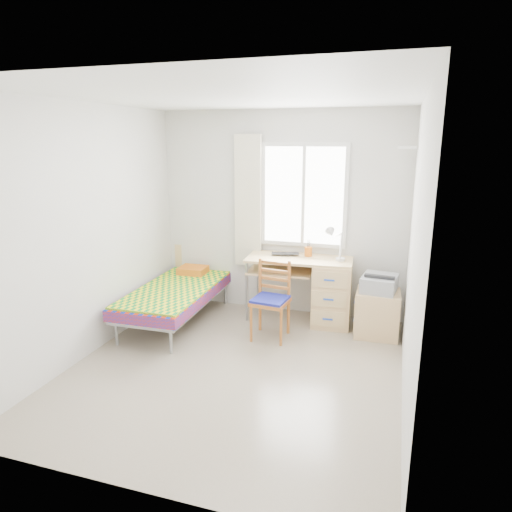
{
  "coord_description": "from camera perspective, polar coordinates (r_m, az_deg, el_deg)",
  "views": [
    {
      "loc": [
        1.44,
        -3.91,
        2.23
      ],
      "look_at": [
        0.04,
        0.55,
        1.04
      ],
      "focal_mm": 32.0,
      "sensor_mm": 36.0,
      "label": 1
    }
  ],
  "objects": [
    {
      "name": "floating_shelf",
      "position": [
        5.31,
        18.4,
        12.76
      ],
      "size": [
        0.2,
        0.32,
        0.03
      ],
      "primitive_type": "cube",
      "color": "white",
      "rests_on": "wall_right"
    },
    {
      "name": "pen_cup",
      "position": [
        5.75,
        6.55,
        0.55
      ],
      "size": [
        0.1,
        0.1,
        0.12
      ],
      "primitive_type": "cylinder",
      "rotation": [
        0.0,
        0.0,
        -0.05
      ],
      "color": "orange",
      "rests_on": "desk"
    },
    {
      "name": "wall_left",
      "position": [
        5.04,
        -20.12,
        2.82
      ],
      "size": [
        0.0,
        3.5,
        3.5
      ],
      "primitive_type": "plane",
      "rotation": [
        1.57,
        0.0,
        1.57
      ],
      "color": "silver",
      "rests_on": "ground"
    },
    {
      "name": "curtain",
      "position": [
        5.95,
        -1.0,
        6.8
      ],
      "size": [
        0.35,
        0.05,
        1.7
      ],
      "primitive_type": "cube",
      "color": "beige",
      "rests_on": "wall_back"
    },
    {
      "name": "floor",
      "position": [
        4.73,
        -2.57,
        -13.82
      ],
      "size": [
        3.5,
        3.5,
        0.0
      ],
      "primitive_type": "plane",
      "color": "#BCAD93",
      "rests_on": "ground"
    },
    {
      "name": "task_lamp",
      "position": [
        5.44,
        9.78,
        1.98
      ],
      "size": [
        0.24,
        0.33,
        0.44
      ],
      "rotation": [
        0.0,
        0.0,
        0.05
      ],
      "color": "white",
      "rests_on": "desk"
    },
    {
      "name": "bed",
      "position": [
        5.82,
        -9.65,
        -4.37
      ],
      "size": [
        0.89,
        1.85,
        0.79
      ],
      "rotation": [
        0.0,
        0.0,
        0.02
      ],
      "color": "#919599",
      "rests_on": "floor"
    },
    {
      "name": "window",
      "position": [
        5.79,
        5.98,
        7.52
      ],
      "size": [
        1.1,
        0.04,
        1.3
      ],
      "color": "white",
      "rests_on": "wall_back"
    },
    {
      "name": "chair",
      "position": [
        5.24,
        2.02,
        -4.88
      ],
      "size": [
        0.43,
        0.43,
        0.9
      ],
      "rotation": [
        0.0,
        0.0,
        -0.11
      ],
      "color": "#A24F1F",
      "rests_on": "floor"
    },
    {
      "name": "wall_back",
      "position": [
        5.92,
        3.1,
        5.27
      ],
      "size": [
        3.2,
        0.0,
        3.2
      ],
      "primitive_type": "plane",
      "rotation": [
        1.57,
        0.0,
        0.0
      ],
      "color": "silver",
      "rests_on": "ground"
    },
    {
      "name": "desk",
      "position": [
        5.72,
        8.79,
        -4.09
      ],
      "size": [
        1.34,
        0.69,
        0.81
      ],
      "rotation": [
        0.0,
        0.0,
        0.07
      ],
      "color": "#D7B971",
      "rests_on": "floor"
    },
    {
      "name": "laptop",
      "position": [
        5.74,
        3.68,
        0.12
      ],
      "size": [
        0.39,
        0.3,
        0.03
      ],
      "primitive_type": "imported",
      "rotation": [
        0.0,
        0.0,
        0.24
      ],
      "color": "black",
      "rests_on": "desk"
    },
    {
      "name": "cabinet",
      "position": [
        5.53,
        14.87,
        -6.94
      ],
      "size": [
        0.51,
        0.46,
        0.54
      ],
      "rotation": [
        0.0,
        0.0,
        0.03
      ],
      "color": "#D9B56F",
      "rests_on": "floor"
    },
    {
      "name": "wall_right",
      "position": [
        4.02,
        19.16,
        0.15
      ],
      "size": [
        0.0,
        3.5,
        3.5
      ],
      "primitive_type": "plane",
      "rotation": [
        1.57,
        0.0,
        -1.57
      ],
      "color": "silver",
      "rests_on": "ground"
    },
    {
      "name": "ceiling",
      "position": [
        4.18,
        -2.99,
        19.38
      ],
      "size": [
        3.5,
        3.5,
        0.0
      ],
      "primitive_type": "plane",
      "rotation": [
        3.14,
        0.0,
        0.0
      ],
      "color": "white",
      "rests_on": "wall_back"
    },
    {
      "name": "book",
      "position": [
        5.74,
        3.82,
        -2.29
      ],
      "size": [
        0.21,
        0.28,
        0.02
      ],
      "primitive_type": "imported",
      "rotation": [
        0.0,
        0.0,
        0.09
      ],
      "color": "gray",
      "rests_on": "desk"
    },
    {
      "name": "printer",
      "position": [
        5.44,
        15.17,
        -3.26
      ],
      "size": [
        0.43,
        0.48,
        0.19
      ],
      "rotation": [
        0.0,
        0.0,
        -0.12
      ],
      "color": "#A4A5AC",
      "rests_on": "cabinet"
    }
  ]
}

